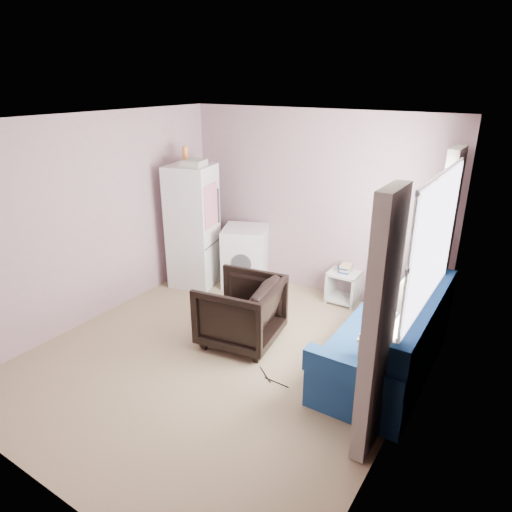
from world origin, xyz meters
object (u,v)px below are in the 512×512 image
at_px(armchair, 240,308).
at_px(side_table, 344,284).
at_px(fridge, 193,226).
at_px(washing_machine, 245,255).
at_px(sofa, 390,345).

relative_size(armchair, side_table, 1.56).
distance_m(fridge, washing_machine, 0.86).
bearing_deg(fridge, side_table, 2.04).
height_order(armchair, side_table, armchair).
distance_m(armchair, fridge, 1.83).
height_order(armchair, sofa, sofa).
bearing_deg(sofa, washing_machine, 157.15).
bearing_deg(washing_machine, fridge, -172.92).
height_order(washing_machine, sofa, sofa).
relative_size(side_table, sofa, 0.27).
bearing_deg(sofa, fridge, 167.97).
relative_size(washing_machine, sofa, 0.43).
bearing_deg(armchair, washing_machine, -157.05).
bearing_deg(armchair, fridge, -132.27).
height_order(armchair, fridge, fridge).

